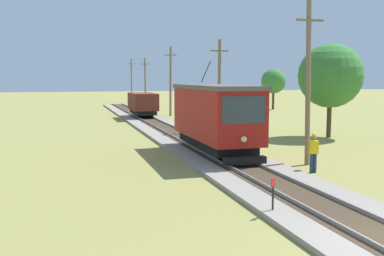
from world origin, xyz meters
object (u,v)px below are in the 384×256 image
Objects in this scene: utility_pole_horizon at (131,80)px; tree_right_near at (330,76)px; utility_pole_near_tram at (308,82)px; utility_pole_distant at (145,82)px; utility_pole_far at (171,81)px; trackside_signal_marker at (273,194)px; track_worker at (314,151)px; tree_left_near at (274,81)px; utility_pole_mid at (219,86)px; freight_car at (143,104)px; red_tram at (215,115)px.

utility_pole_horizon reaches higher than tree_right_near.
utility_pole_distant is at bearing 90.00° from utility_pole_near_tram.
utility_pole_far is at bearing 108.19° from tree_right_near.
track_worker is (4.50, 5.15, 0.32)m from trackside_signal_marker.
utility_pole_near_tram is 1.46× the size of tree_left_near.
utility_pole_mid reaches higher than tree_left_near.
track_worker is 0.33× the size of tree_left_near.
freight_car is 33.33m from trackside_signal_marker.
utility_pole_distant is (0.00, 31.86, -0.02)m from utility_pole_mid.
utility_pole_distant reaches higher than trackside_signal_marker.
tree_right_near reaches higher than red_tram.
utility_pole_near_tram is at bearing -90.00° from utility_pole_far.
utility_pole_far is at bearing -90.00° from utility_pole_distant.
tree_left_near is (16.16, 36.75, 2.75)m from track_worker.
utility_pole_near_tram is at bearing 53.23° from trackside_signal_marker.
red_tram reaches higher than freight_car.
utility_pole_near_tram reaches higher than tree_left_near.
utility_pole_distant is 46.48m from track_worker.
utility_pole_horizon is (0.00, 58.18, -0.18)m from utility_pole_near_tram.
track_worker is at bearing -91.31° from utility_pole_far.
utility_pole_near_tram reaches higher than freight_car.
tree_right_near is (10.19, 4.90, 2.14)m from red_tram.
utility_pole_horizon is at bearing -172.29° from track_worker.
utility_pole_far is (3.51, 25.24, 1.68)m from red_tram.
utility_pole_mid reaches higher than tree_right_near.
utility_pole_far is at bearing 90.00° from utility_pole_mid.
utility_pole_far reaches higher than utility_pole_mid.
utility_pole_near_tram is at bearing 167.25° from track_worker.
utility_pole_far is 4.24× the size of track_worker.
utility_pole_distant is at bearing -172.48° from track_worker.
utility_pole_near_tram reaches higher than trackside_signal_marker.
utility_pole_mid reaches higher than red_tram.
utility_pole_near_tram is at bearing -90.00° from utility_pole_horizon.
utility_pole_far is at bearing 34.25° from freight_car.
utility_pole_distant is (0.00, 15.88, -0.28)m from utility_pole_far.
red_tram is 1.21× the size of utility_pole_mid.
utility_pole_far reaches higher than trackside_signal_marker.
utility_pole_horizon is 65.43m from trackside_signal_marker.
tree_right_near is at bearing -60.41° from freight_car.
utility_pole_mid is at bearing 146.87° from tree_right_near.
utility_pole_mid is 1.01× the size of utility_pole_distant.
utility_pole_distant is (3.51, 41.12, 1.40)m from red_tram.
tree_left_near is (18.97, 8.62, 2.18)m from freight_car.
freight_car is (-0.00, 22.85, -0.64)m from red_tram.
freight_car is 4.84m from utility_pole_far.
tree_right_near reaches higher than tree_left_near.
utility_pole_distant is 13.60m from utility_pole_horizon.
utility_pole_far is 1.40× the size of tree_left_near.
utility_pole_far reaches higher than utility_pole_distant.
utility_pole_near_tram reaches higher than utility_pole_far.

